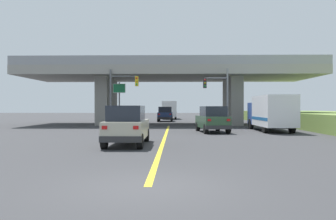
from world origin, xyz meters
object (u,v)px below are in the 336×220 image
suv_lead (127,125)px  box_truck (271,112)px  sedan_oncoming (165,114)px  traffic_signal_nearside (219,92)px  semi_truck_distant (170,110)px  suv_crossing (212,119)px  traffic_signal_farside (120,91)px  highway_sign (119,94)px

suv_lead → box_truck: bearing=45.2°
suv_lead → sedan_oncoming: 29.48m
traffic_signal_nearside → semi_truck_distant: bearing=102.2°
suv_crossing → suv_lead: bearing=-127.6°
traffic_signal_nearside → semi_truck_distant: 24.51m
traffic_signal_nearside → sedan_oncoming: bearing=111.4°
traffic_signal_farside → suv_lead: bearing=-79.4°
suv_lead → semi_truck_distant: size_ratio=0.62×
sedan_oncoming → highway_sign: bearing=-111.6°
suv_crossing → traffic_signal_nearside: traffic_signal_nearside is taller
suv_lead → traffic_signal_nearside: bearing=66.2°
box_truck → traffic_signal_nearside: 6.28m
suv_lead → traffic_signal_nearside: 16.73m
sedan_oncoming → highway_sign: 12.43m
box_truck → highway_sign: (-13.64, 7.78, 1.76)m
box_truck → sedan_oncoming: (-9.15, 19.15, -0.52)m
box_truck → semi_truck_distant: (-8.71, 28.71, 0.03)m
sedan_oncoming → traffic_signal_farside: traffic_signal_farside is taller
sedan_oncoming → traffic_signal_farside: bearing=-106.4°
traffic_signal_farside → box_truck: bearing=-22.3°
sedan_oncoming → semi_truck_distant: semi_truck_distant is taller
box_truck → traffic_signal_nearside: bearing=126.3°
traffic_signal_farside → semi_truck_distant: bearing=79.1°
box_truck → traffic_signal_farside: size_ratio=1.24×
suv_lead → traffic_signal_farside: (-2.95, 15.71, 2.56)m
traffic_signal_farside → semi_truck_distant: (4.47, 23.31, -2.01)m
traffic_signal_farside → traffic_signal_nearside: bearing=-3.4°
traffic_signal_nearside → highway_sign: traffic_signal_nearside is taller
semi_truck_distant → suv_lead: bearing=-92.2°
suv_lead → semi_truck_distant: bearing=87.8°
traffic_signal_nearside → semi_truck_distant: traffic_signal_nearside is taller
traffic_signal_nearside → traffic_signal_farside: 9.66m
sedan_oncoming → box_truck: bearing=-64.5°
highway_sign → suv_lead: bearing=-79.3°
box_truck → semi_truck_distant: bearing=106.9°
highway_sign → semi_truck_distant: bearing=76.8°
box_truck → highway_sign: highway_sign is taller
sedan_oncoming → suv_lead: bearing=-92.1°
suv_crossing → box_truck: (4.88, 1.32, 0.52)m
suv_lead → sedan_oncoming: size_ratio=0.99×
semi_truck_distant → suv_crossing: bearing=-82.7°
box_truck → semi_truck_distant: semi_truck_distant is taller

